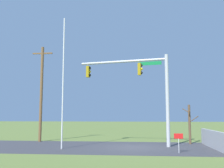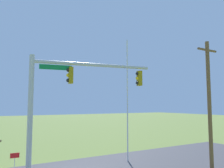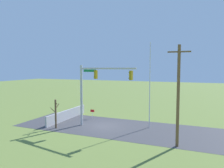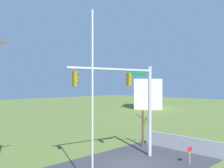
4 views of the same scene
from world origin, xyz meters
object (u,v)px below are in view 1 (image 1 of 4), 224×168
object	(u,v)px
utility_pole	(41,92)
bare_tree	(190,123)
open_sign	(179,139)
flagpole	(63,82)
signal_mast	(143,82)

from	to	relation	value
utility_pole	bare_tree	distance (m)	13.46
bare_tree	open_sign	xyz separation A→B (m)	(-1.73, -5.54, -0.78)
flagpole	open_sign	distance (m)	8.94
flagpole	open_sign	bearing A→B (deg)	-9.39
signal_mast	open_sign	world-z (taller)	signal_mast
signal_mast	utility_pole	xyz separation A→B (m)	(-9.30, 2.50, -0.42)
utility_pole	open_sign	bearing A→B (deg)	-28.21
signal_mast	flagpole	size ratio (longest dim) A/B	0.75
bare_tree	utility_pole	bearing A→B (deg)	177.45
utility_pole	open_sign	size ratio (longest dim) A/B	7.16
signal_mast	bare_tree	size ratio (longest dim) A/B	2.21
flagpole	open_sign	xyz separation A→B (m)	(7.94, -1.31, -3.89)
signal_mast	open_sign	xyz separation A→B (m)	(2.12, -3.62, -4.04)
utility_pole	signal_mast	bearing A→B (deg)	-15.05
flagpole	utility_pole	world-z (taller)	flagpole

